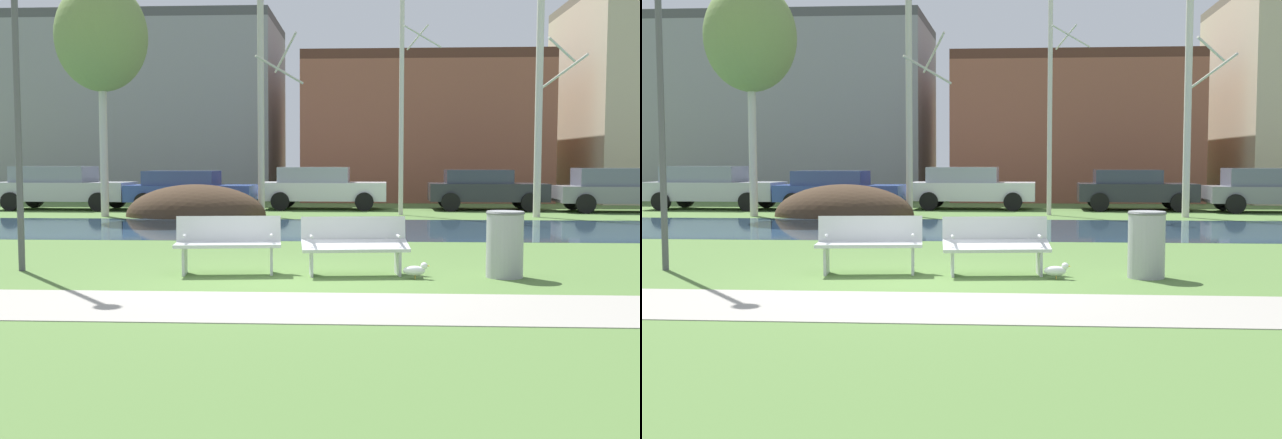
{
  "view_description": "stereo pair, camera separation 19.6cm",
  "coord_description": "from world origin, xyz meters",
  "views": [
    {
      "loc": [
        1.1,
        -10.79,
        1.72
      ],
      "look_at": [
        0.39,
        1.46,
        0.79
      ],
      "focal_mm": 43.55,
      "sensor_mm": 36.0,
      "label": 1
    },
    {
      "loc": [
        1.3,
        -10.78,
        1.72
      ],
      "look_at": [
        0.39,
        1.46,
        0.79
      ],
      "focal_mm": 43.55,
      "sensor_mm": 36.0,
      "label": 2
    }
  ],
  "objects": [
    {
      "name": "parked_sedan_second_blue",
      "position": [
        -4.96,
        15.69,
        0.74
      ],
      "size": [
        4.38,
        2.13,
        1.37
      ],
      "color": "#2D4793",
      "rests_on": "ground"
    },
    {
      "name": "birch_center_left",
      "position": [
        2.27,
        13.89,
        4.08
      ],
      "size": [
        1.3,
        2.04,
        8.03
      ],
      "color": "beige",
      "rests_on": "ground"
    },
    {
      "name": "parked_van_nearest_silver",
      "position": [
        -9.58,
        16.0,
        0.8
      ],
      "size": [
        4.76,
        2.17,
        1.53
      ],
      "color": "#B2B5BC",
      "rests_on": "ground"
    },
    {
      "name": "river_band",
      "position": [
        0.0,
        8.74,
        0.0
      ],
      "size": [
        80.0,
        6.18,
        0.01
      ],
      "primitive_type": "cube",
      "color": "#2D475B",
      "rests_on": "ground"
    },
    {
      "name": "birch_far_left",
      "position": [
        -6.93,
        12.72,
        5.47
      ],
      "size": [
        2.79,
        2.79,
        7.18
      ],
      "color": "beige",
      "rests_on": "ground"
    },
    {
      "name": "bench_right",
      "position": [
        0.95,
        0.83,
        0.47
      ],
      "size": [
        1.66,
        0.75,
        0.87
      ],
      "color": "silver",
      "rests_on": "ground"
    },
    {
      "name": "streetlamp",
      "position": [
        -4.26,
        0.96,
        3.65
      ],
      "size": [
        0.32,
        0.32,
        5.49
      ],
      "color": "#4C4C51",
      "rests_on": "ground"
    },
    {
      "name": "building_grey_warehouse",
      "position": [
        -10.17,
        25.35,
        4.09
      ],
      "size": [
        14.41,
        7.09,
        8.19
      ],
      "color": "gray",
      "rests_on": "ground"
    },
    {
      "name": "birch_center",
      "position": [
        6.39,
        13.2,
        3.83
      ],
      "size": [
        1.53,
        2.44,
        7.56
      ],
      "color": "beige",
      "rests_on": "ground"
    },
    {
      "name": "birch_left",
      "position": [
        -2.07,
        13.15,
        3.42
      ],
      "size": [
        1.44,
        2.43,
        6.67
      ],
      "color": "#BCB7A8",
      "rests_on": "ground"
    },
    {
      "name": "bench_left",
      "position": [
        -0.97,
        0.83,
        0.47
      ],
      "size": [
        1.66,
        0.75,
        0.87
      ],
      "color": "silver",
      "rests_on": "ground"
    },
    {
      "name": "seagull",
      "position": [
        1.84,
        0.47,
        0.13
      ],
      "size": [
        0.39,
        0.15,
        0.24
      ],
      "color": "white",
      "rests_on": "ground"
    },
    {
      "name": "paved_path_strip",
      "position": [
        0.0,
        -1.82,
        0.01
      ],
      "size": [
        60.0,
        1.94,
        0.01
      ],
      "primitive_type": "cube",
      "color": "#9E998E",
      "rests_on": "ground"
    },
    {
      "name": "trash_bin",
      "position": [
        3.16,
        0.7,
        0.51
      ],
      "size": [
        0.56,
        0.56,
        0.98
      ],
      "color": "#999B9E",
      "rests_on": "ground"
    },
    {
      "name": "parked_hatch_third_white",
      "position": [
        -0.44,
        16.64,
        0.79
      ],
      "size": [
        4.44,
        2.07,
        1.5
      ],
      "color": "silver",
      "rests_on": "ground"
    },
    {
      "name": "parked_wagon_fourth_dark",
      "position": [
        5.29,
        16.57,
        0.75
      ],
      "size": [
        4.07,
        2.18,
        1.4
      ],
      "color": "#282B30",
      "rests_on": "ground"
    },
    {
      "name": "soil_mound",
      "position": [
        -4.14,
        12.99,
        0.0
      ],
      "size": [
        4.37,
        2.95,
        1.98
      ],
      "primitive_type": "ellipsoid",
      "color": "#423021",
      "rests_on": "ground"
    },
    {
      "name": "ground_plane",
      "position": [
        0.0,
        10.0,
        0.0
      ],
      "size": [
        120.0,
        120.0,
        0.0
      ],
      "primitive_type": "plane",
      "color": "#517538"
    },
    {
      "name": "parked_suv_fifth_grey",
      "position": [
        9.65,
        15.77,
        0.77
      ],
      "size": [
        4.39,
        2.09,
        1.47
      ],
      "color": "slate",
      "rests_on": "ground"
    },
    {
      "name": "building_brick_low",
      "position": [
        3.6,
        25.14,
        3.1
      ],
      "size": [
        10.25,
        9.09,
        6.2
      ],
      "color": "brown",
      "rests_on": "ground"
    }
  ]
}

